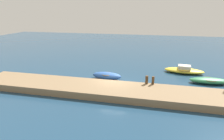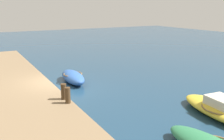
{
  "view_description": "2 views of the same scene",
  "coord_description": "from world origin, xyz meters",
  "px_view_note": "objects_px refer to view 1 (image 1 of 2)",
  "views": [
    {
      "loc": [
        3.7,
        -17.35,
        7.19
      ],
      "look_at": [
        -0.85,
        2.54,
        0.72
      ],
      "focal_mm": 30.19,
      "sensor_mm": 36.0,
      "label": 1
    },
    {
      "loc": [
        14.19,
        -4.12,
        4.94
      ],
      "look_at": [
        0.93,
        3.31,
        1.11
      ],
      "focal_mm": 39.74,
      "sensor_mm": 36.0,
      "label": 2
    }
  ],
  "objects_px": {
    "mooring_post_mid_west": "(153,80)",
    "rowboat_blue": "(107,76)",
    "mooring_post_west": "(147,80)",
    "motorboat_yellow": "(184,70)",
    "rowboat_green": "(209,81)"
  },
  "relations": [
    {
      "from": "rowboat_blue",
      "to": "rowboat_green",
      "type": "xyz_separation_m",
      "value": [
        10.62,
        1.06,
        -0.08
      ]
    },
    {
      "from": "motorboat_yellow",
      "to": "rowboat_blue",
      "type": "relative_size",
      "value": 1.42
    },
    {
      "from": "mooring_post_mid_west",
      "to": "rowboat_green",
      "type": "bearing_deg",
      "value": 29.02
    },
    {
      "from": "rowboat_blue",
      "to": "mooring_post_west",
      "type": "relative_size",
      "value": 4.24
    },
    {
      "from": "motorboat_yellow",
      "to": "rowboat_green",
      "type": "xyz_separation_m",
      "value": [
        2.09,
        -3.07,
        -0.03
      ]
    },
    {
      "from": "mooring_post_west",
      "to": "rowboat_blue",
      "type": "bearing_deg",
      "value": 154.53
    },
    {
      "from": "rowboat_green",
      "to": "mooring_post_west",
      "type": "bearing_deg",
      "value": -156.09
    },
    {
      "from": "motorboat_yellow",
      "to": "mooring_post_mid_west",
      "type": "relative_size",
      "value": 6.2
    },
    {
      "from": "rowboat_blue",
      "to": "mooring_post_mid_west",
      "type": "relative_size",
      "value": 4.35
    },
    {
      "from": "rowboat_green",
      "to": "rowboat_blue",
      "type": "bearing_deg",
      "value": -177.13
    },
    {
      "from": "mooring_post_mid_west",
      "to": "rowboat_blue",
      "type": "bearing_deg",
      "value": 157.17
    },
    {
      "from": "rowboat_green",
      "to": "mooring_post_west",
      "type": "xyz_separation_m",
      "value": [
        -6.24,
        -3.14,
        0.72
      ]
    },
    {
      "from": "mooring_post_west",
      "to": "motorboat_yellow",
      "type": "bearing_deg",
      "value": 56.24
    },
    {
      "from": "rowboat_blue",
      "to": "mooring_post_mid_west",
      "type": "distance_m",
      "value": 5.41
    },
    {
      "from": "mooring_post_west",
      "to": "rowboat_green",
      "type": "bearing_deg",
      "value": 26.73
    }
  ]
}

